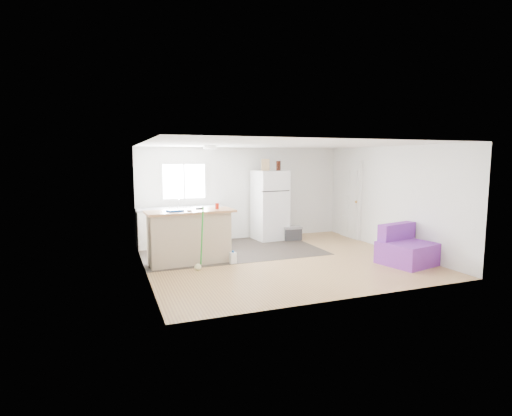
{
  "coord_description": "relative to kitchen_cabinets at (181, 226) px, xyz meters",
  "views": [
    {
      "loc": [
        -3.4,
        -7.46,
        2.11
      ],
      "look_at": [
        -0.3,
        0.7,
        1.03
      ],
      "focal_mm": 28.0,
      "sensor_mm": 36.0,
      "label": 1
    }
  ],
  "objects": [
    {
      "name": "room",
      "position": [
        1.7,
        -2.18,
        0.72
      ],
      "size": [
        5.51,
        5.01,
        2.41
      ],
      "color": "#92623D",
      "rests_on": "ground"
    },
    {
      "name": "peninsula",
      "position": [
        -0.14,
        -1.75,
        0.07
      ],
      "size": [
        1.8,
        0.78,
        1.08
      ],
      "rotation": [
        0.0,
        0.0,
        0.06
      ],
      "color": "tan",
      "rests_on": "floor"
    },
    {
      "name": "ceiling_fixture",
      "position": [
        0.5,
        -0.98,
        1.88
      ],
      "size": [
        0.3,
        0.3,
        0.07
      ],
      "primitive_type": "cylinder",
      "color": "white",
      "rests_on": "ceiling"
    },
    {
      "name": "tool_b",
      "position": [
        -0.16,
        -1.89,
        0.62
      ],
      "size": [
        0.11,
        0.07,
        0.03
      ],
      "primitive_type": "cube",
      "rotation": [
        0.0,
        0.0,
        -0.28
      ],
      "color": "black",
      "rests_on": "peninsula"
    },
    {
      "name": "vinyl_zone",
      "position": [
        0.98,
        -0.93,
        -0.47
      ],
      "size": [
        4.05,
        2.5,
        0.0
      ],
      "primitive_type": "cube",
      "color": "#2C2621",
      "rests_on": "floor"
    },
    {
      "name": "mop",
      "position": [
        -0.07,
        -2.29,
        -0.24
      ],
      "size": [
        0.2,
        0.34,
        1.23
      ],
      "rotation": [
        0.0,
        0.0,
        -0.01
      ],
      "color": "green",
      "rests_on": "floor"
    },
    {
      "name": "red_cup",
      "position": [
        0.45,
        -1.72,
        0.67
      ],
      "size": [
        0.1,
        0.1,
        0.12
      ],
      "primitive_type": "cylinder",
      "rotation": [
        0.0,
        0.0,
        0.23
      ],
      "color": "red",
      "rests_on": "peninsula"
    },
    {
      "name": "cleaner_jug",
      "position": [
        0.66,
        -2.11,
        -0.36
      ],
      "size": [
        0.14,
        0.11,
        0.28
      ],
      "rotation": [
        0.0,
        0.0,
        0.18
      ],
      "color": "white",
      "rests_on": "floor"
    },
    {
      "name": "purple_seat",
      "position": [
        3.93,
        -3.34,
        -0.19
      ],
      "size": [
        1.13,
        1.1,
        0.78
      ],
      "rotation": [
        0.0,
        0.0,
        0.23
      ],
      "color": "purple",
      "rests_on": "floor"
    },
    {
      "name": "bottle_left",
      "position": [
        2.48,
        -0.19,
        1.45
      ],
      "size": [
        0.08,
        0.08,
        0.25
      ],
      "primitive_type": "cylinder",
      "rotation": [
        0.0,
        0.0,
        0.22
      ],
      "color": "black",
      "rests_on": "refrigerator"
    },
    {
      "name": "refrigerator",
      "position": [
        2.32,
        -0.07,
        0.43
      ],
      "size": [
        0.86,
        0.83,
        1.8
      ],
      "rotation": [
        0.0,
        0.0,
        0.1
      ],
      "color": "white",
      "rests_on": "floor"
    },
    {
      "name": "window",
      "position": [
        0.15,
        0.31,
        1.07
      ],
      "size": [
        1.18,
        0.06,
        0.98
      ],
      "color": "white",
      "rests_on": "back_wall"
    },
    {
      "name": "kitchen_cabinets",
      "position": [
        0.0,
        0.0,
        0.0
      ],
      "size": [
        2.13,
        0.77,
        1.22
      ],
      "rotation": [
        0.0,
        0.0,
        -0.06
      ],
      "color": "white",
      "rests_on": "floor"
    },
    {
      "name": "blue_tray",
      "position": [
        -0.43,
        -1.82,
        0.62
      ],
      "size": [
        0.34,
        0.29,
        0.04
      ],
      "primitive_type": "cube",
      "rotation": [
        0.0,
        0.0,
        0.24
      ],
      "color": "#1349B9",
      "rests_on": "peninsula"
    },
    {
      "name": "cardboard_box",
      "position": [
        2.18,
        -0.09,
        1.48
      ],
      "size": [
        0.22,
        0.15,
        0.3
      ],
      "primitive_type": "cube",
      "rotation": [
        0.0,
        0.0,
        -0.25
      ],
      "color": "tan",
      "rests_on": "refrigerator"
    },
    {
      "name": "bottle_right",
      "position": [
        2.58,
        -0.08,
        1.45
      ],
      "size": [
        0.08,
        0.08,
        0.25
      ],
      "primitive_type": "cylinder",
      "rotation": [
        0.0,
        0.0,
        0.24
      ],
      "color": "black",
      "rests_on": "refrigerator"
    },
    {
      "name": "interior_door",
      "position": [
        4.43,
        -0.63,
        0.54
      ],
      "size": [
        0.11,
        0.92,
        2.1
      ],
      "color": "white",
      "rests_on": "right_wall"
    },
    {
      "name": "cooler",
      "position": [
        2.82,
        -0.37,
        -0.29
      ],
      "size": [
        0.49,
        0.35,
        0.36
      ],
      "rotation": [
        0.0,
        0.0,
        -0.06
      ],
      "color": "#323234",
      "rests_on": "floor"
    },
    {
      "name": "tool_a",
      "position": [
        0.09,
        -1.64,
        0.62
      ],
      "size": [
        0.15,
        0.1,
        0.03
      ],
      "primitive_type": "cube",
      "rotation": [
        0.0,
        0.0,
        0.35
      ],
      "color": "black",
      "rests_on": "peninsula"
    }
  ]
}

